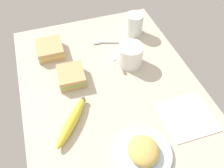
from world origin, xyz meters
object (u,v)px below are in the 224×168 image
sandwich_main (50,49)px  spoon (101,42)px  glass_of_milk (134,25)px  banana (72,122)px  coffee_mug_black (130,55)px  plate_of_food (143,152)px  sandwich_side (71,76)px  paper_napkin (187,117)px

sandwich_main → spoon: 21.69cm
glass_of_milk → banana: glass_of_milk is taller
coffee_mug_black → sandwich_main: 33.10cm
glass_of_milk → plate_of_food: bearing=160.8°
glass_of_milk → spoon: size_ratio=0.84×
coffee_mug_black → plate_of_food: bearing=164.5°
plate_of_food → banana: 24.13cm
sandwich_main → sandwich_side: (-17.38, -5.13, 0.00)cm
plate_of_food → sandwich_side: bearing=21.1°
plate_of_food → coffee_mug_black: 38.35cm
sandwich_main → sandwich_side: size_ratio=1.05×
sandwich_side → spoon: (16.96, -16.48, -1.82)cm
sandwich_main → glass_of_milk: (1.63, -37.63, 1.95)cm
sandwich_main → spoon: bearing=-91.1°
plate_of_food → sandwich_side: size_ratio=1.56×
banana → sandwich_side: bearing=-12.0°
sandwich_main → glass_of_milk: size_ratio=1.22×
sandwich_main → paper_napkin: bearing=-140.2°
spoon → paper_napkin: (-45.02, -16.30, -0.23)cm
plate_of_food → banana: bearing=46.9°
sandwich_main → sandwich_side: 18.12cm
coffee_mug_black → banana: size_ratio=0.69×
coffee_mug_black → spoon: (15.44, 7.36, -4.07)cm
coffee_mug_black → sandwich_main: coffee_mug_black is taller
banana → spoon: 41.26cm
sandwich_side → paper_napkin: (-28.06, -32.79, -2.05)cm
glass_of_milk → banana: (-37.85, 36.50, -2.52)cm
spoon → paper_napkin: spoon is taller
glass_of_milk → banana: bearing=136.0°
paper_napkin → sandwich_main: bearing=39.8°
coffee_mug_black → sandwich_side: bearing=93.6°
coffee_mug_black → spoon: size_ratio=1.07×
plate_of_food → banana: size_ratio=0.98×
coffee_mug_black → banana: coffee_mug_black is taller
banana → paper_napkin: 37.94cm
banana → sandwich_main: bearing=1.8°
coffee_mug_black → sandwich_main: bearing=61.3°
coffee_mug_black → sandwich_main: size_ratio=1.05×
plate_of_food → sandwich_main: 55.95cm
glass_of_milk → spoon: (-2.05, 16.02, -3.77)cm
sandwich_side → glass_of_milk: bearing=-59.7°
plate_of_food → spoon: bearing=-3.1°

